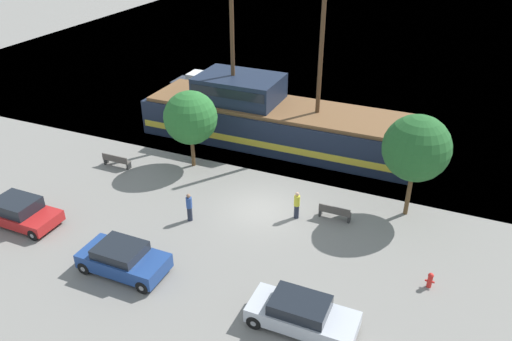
# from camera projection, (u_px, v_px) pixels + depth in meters

# --- Properties ---
(ground_plane) EXTENTS (160.00, 160.00, 0.00)m
(ground_plane) POSITION_uv_depth(u_px,v_px,m) (261.00, 209.00, 27.82)
(ground_plane) COLOR gray
(water_surface) EXTENTS (80.00, 80.00, 0.00)m
(water_surface) POSITION_uv_depth(u_px,v_px,m) (396.00, 33.00, 63.09)
(water_surface) COLOR #33566B
(water_surface) RESTS_ON ground
(pirate_ship) EXTENTS (20.28, 5.03, 11.36)m
(pirate_ship) POSITION_uv_depth(u_px,v_px,m) (274.00, 120.00, 34.68)
(pirate_ship) COLOR #192338
(pirate_ship) RESTS_ON water_surface
(moored_boat_dockside) EXTENTS (6.65, 2.16, 1.77)m
(moored_boat_dockside) POSITION_uv_depth(u_px,v_px,m) (208.00, 86.00, 43.58)
(moored_boat_dockside) COLOR #2D333D
(moored_boat_dockside) RESTS_ON water_surface
(moored_boat_outer) EXTENTS (6.59, 2.28, 1.46)m
(moored_boat_outer) POSITION_uv_depth(u_px,v_px,m) (241.00, 81.00, 45.29)
(moored_boat_outer) COLOR navy
(moored_boat_outer) RESTS_ON water_surface
(parked_car_curb_front) EXTENTS (4.28, 1.99, 1.43)m
(parked_car_curb_front) POSITION_uv_depth(u_px,v_px,m) (19.00, 212.00, 26.36)
(parked_car_curb_front) COLOR #B21E1E
(parked_car_curb_front) RESTS_ON ground_plane
(parked_car_curb_mid) EXTENTS (4.42, 1.86, 1.39)m
(parked_car_curb_mid) POSITION_uv_depth(u_px,v_px,m) (302.00, 314.00, 19.95)
(parked_car_curb_mid) COLOR #B7BCC6
(parked_car_curb_mid) RESTS_ON ground_plane
(parked_car_curb_rear) EXTENTS (4.10, 2.01, 1.40)m
(parked_car_curb_rear) POSITION_uv_depth(u_px,v_px,m) (123.00, 259.00, 22.96)
(parked_car_curb_rear) COLOR navy
(parked_car_curb_rear) RESTS_ON ground_plane
(fire_hydrant) EXTENTS (0.42, 0.25, 0.76)m
(fire_hydrant) POSITION_uv_depth(u_px,v_px,m) (430.00, 280.00, 22.16)
(fire_hydrant) COLOR red
(fire_hydrant) RESTS_ON ground_plane
(bench_promenade_east) EXTENTS (1.72, 0.45, 0.85)m
(bench_promenade_east) POSITION_uv_depth(u_px,v_px,m) (335.00, 212.00, 26.79)
(bench_promenade_east) COLOR #4C4742
(bench_promenade_east) RESTS_ON ground_plane
(bench_promenade_west) EXTENTS (1.90, 0.45, 0.85)m
(bench_promenade_west) POSITION_uv_depth(u_px,v_px,m) (116.00, 160.00, 31.97)
(bench_promenade_west) COLOR #4C4742
(bench_promenade_west) RESTS_ON ground_plane
(pedestrian_walking_near) EXTENTS (0.32, 0.32, 1.61)m
(pedestrian_walking_near) POSITION_uv_depth(u_px,v_px,m) (297.00, 205.00, 26.73)
(pedestrian_walking_near) COLOR #232838
(pedestrian_walking_near) RESTS_ON ground_plane
(pedestrian_walking_far) EXTENTS (0.32, 0.32, 1.65)m
(pedestrian_walking_far) POSITION_uv_depth(u_px,v_px,m) (189.00, 207.00, 26.51)
(pedestrian_walking_far) COLOR #232838
(pedestrian_walking_far) RESTS_ON ground_plane
(tree_row_east) EXTENTS (3.35, 3.35, 5.02)m
(tree_row_east) POSITION_uv_depth(u_px,v_px,m) (191.00, 118.00, 30.71)
(tree_row_east) COLOR brown
(tree_row_east) RESTS_ON ground_plane
(tree_row_mideast) EXTENTS (3.51, 3.51, 5.78)m
(tree_row_mideast) POSITION_uv_depth(u_px,v_px,m) (416.00, 148.00, 25.51)
(tree_row_mideast) COLOR brown
(tree_row_mideast) RESTS_ON ground_plane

